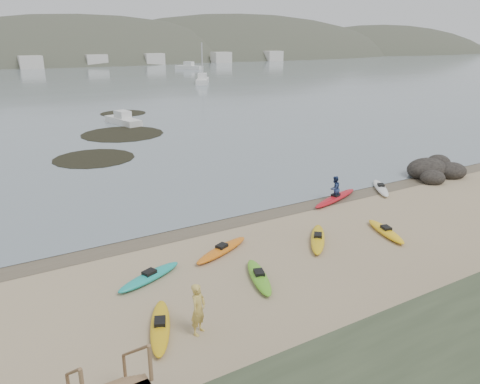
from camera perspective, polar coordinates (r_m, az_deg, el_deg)
ground at (r=27.54m, az=-0.00°, el=-2.96°), size 600.00×600.00×0.00m
wet_sand at (r=27.29m, az=0.32°, el=-3.15°), size 60.00×60.00×0.00m
kayaks at (r=24.50m, az=6.57°, el=-5.48°), size 21.37×10.86×0.34m
person_west at (r=16.98m, az=-5.10°, el=-14.04°), size 0.85×0.78×1.94m
person_east at (r=30.38m, az=11.47°, el=0.40°), size 0.92×0.79×1.65m
rock_cluster at (r=38.34m, az=22.62°, el=2.17°), size 5.15×3.76×1.67m
kelp_mats at (r=52.50m, az=-14.89°, el=6.87°), size 16.23×29.25×0.04m
moored_boats at (r=106.99m, az=-17.74°, el=12.58°), size 93.13×91.37×1.25m
far_hills at (r=223.77m, az=-17.41°, el=11.03°), size 550.00×135.00×80.00m
far_town at (r=168.28m, az=-25.10°, el=14.10°), size 199.00×5.00×4.00m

